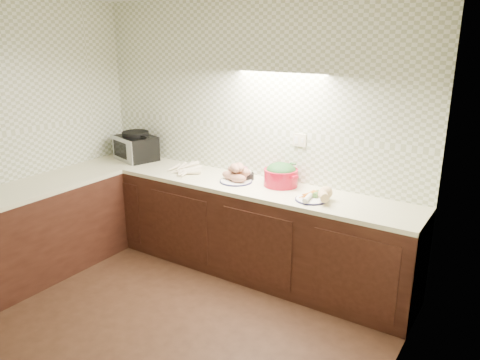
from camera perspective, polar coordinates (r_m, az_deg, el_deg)
The scene contains 8 objects.
room at distance 3.24m, azimuth -15.84°, elevation 5.39°, with size 3.60×3.60×2.60m.
counter at distance 4.52m, azimuth -13.96°, elevation -6.82°, with size 3.60×3.60×0.90m.
toaster_oven at distance 5.40m, azimuth -12.58°, elevation 4.00°, with size 0.53×0.46×0.32m.
parsnip_pile at distance 4.83m, azimuth -6.97°, elevation 1.29°, with size 0.38×0.44×0.08m.
sweet_potato_plate at distance 4.49m, azimuth -0.39°, elevation 0.72°, with size 0.32×0.32×0.19m.
onion_bowl at distance 4.57m, azimuth 0.65°, elevation 0.68°, with size 0.17×0.17×0.13m.
dutch_oven at distance 4.38m, azimuth 5.01°, elevation 0.66°, with size 0.40×0.40×0.22m.
veg_plate at distance 4.05m, azimuth 9.52°, elevation -1.85°, with size 0.34×0.35×0.13m.
Camera 1 is at (2.39, -2.08, 2.27)m, focal length 35.00 mm.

